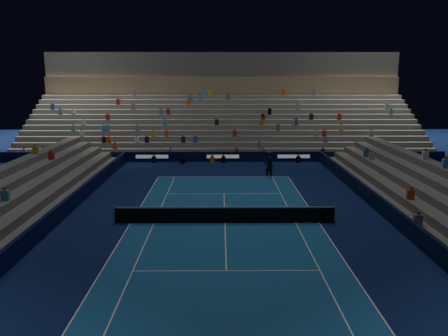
% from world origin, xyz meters
% --- Properties ---
extents(ground, '(90.00, 90.00, 0.00)m').
position_xyz_m(ground, '(0.00, 0.00, 0.00)').
color(ground, '#0B1845').
rests_on(ground, ground).
extents(court_surface, '(10.97, 23.77, 0.01)m').
position_xyz_m(court_surface, '(0.00, 0.00, 0.01)').
color(court_surface, '#19518A').
rests_on(court_surface, ground).
extents(sponsor_barrier_far, '(44.00, 0.25, 1.00)m').
position_xyz_m(sponsor_barrier_far, '(0.00, 18.50, 0.50)').
color(sponsor_barrier_far, black).
rests_on(sponsor_barrier_far, ground).
extents(sponsor_barrier_east, '(0.25, 37.00, 1.00)m').
position_xyz_m(sponsor_barrier_east, '(9.70, 0.00, 0.50)').
color(sponsor_barrier_east, black).
rests_on(sponsor_barrier_east, ground).
extents(sponsor_barrier_west, '(0.25, 37.00, 1.00)m').
position_xyz_m(sponsor_barrier_west, '(-9.70, 0.00, 0.50)').
color(sponsor_barrier_west, '#080C32').
rests_on(sponsor_barrier_west, ground).
extents(grandstand_main, '(44.00, 15.20, 11.20)m').
position_xyz_m(grandstand_main, '(0.00, 27.90, 3.38)').
color(grandstand_main, slate).
rests_on(grandstand_main, ground).
extents(tennis_net, '(12.90, 0.10, 1.10)m').
position_xyz_m(tennis_net, '(0.00, 0.00, 0.50)').
color(tennis_net, '#B2B2B7').
rests_on(tennis_net, ground).
extents(tennis_player, '(0.69, 0.47, 1.85)m').
position_xyz_m(tennis_player, '(3.78, 11.29, 0.92)').
color(tennis_player, black).
rests_on(tennis_player, ground).
extents(broadcast_camera, '(0.55, 0.91, 0.54)m').
position_xyz_m(broadcast_camera, '(-3.96, 17.82, 0.28)').
color(broadcast_camera, black).
rests_on(broadcast_camera, ground).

